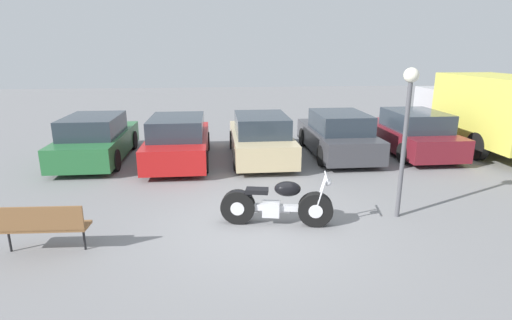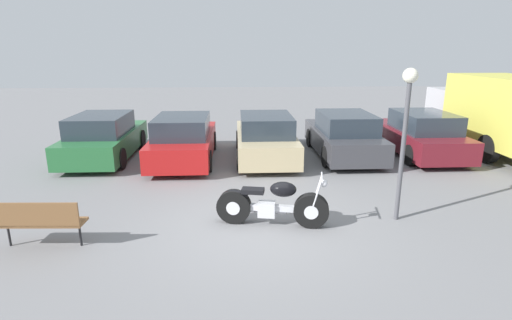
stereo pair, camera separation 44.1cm
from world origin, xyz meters
TOP-DOWN VIEW (x-y plane):
  - ground_plane at (0.00, 0.00)m, footprint 60.00×60.00m
  - motorcycle at (0.31, 0.04)m, footprint 2.23×0.83m
  - parked_car_green at (-4.57, 5.34)m, footprint 1.85×4.27m
  - parked_car_red at (-2.00, 4.92)m, footprint 1.85×4.27m
  - parked_car_champagne at (0.57, 5.05)m, footprint 1.85×4.27m
  - parked_car_dark_grey at (3.14, 5.25)m, footprint 1.85×4.27m
  - parked_car_maroon at (5.70, 5.30)m, footprint 1.85×4.27m
  - delivery_truck at (8.37, 5.43)m, footprint 2.24×5.85m
  - park_bench at (-3.80, -0.72)m, footprint 1.48×0.47m
  - lamp_post at (2.92, 0.18)m, footprint 0.29×0.29m

SIDE VIEW (x-z plane):
  - ground_plane at x=0.00m, z-range 0.00..0.00m
  - motorcycle at x=0.31m, z-range -0.09..0.96m
  - park_bench at x=-3.80m, z-range 0.10..0.99m
  - parked_car_green at x=-4.57m, z-range -0.05..1.39m
  - parked_car_red at x=-2.00m, z-range -0.05..1.39m
  - parked_car_champagne at x=0.57m, z-range -0.05..1.39m
  - parked_car_dark_grey at x=3.14m, z-range -0.05..1.39m
  - parked_car_maroon at x=5.70m, z-range -0.05..1.39m
  - delivery_truck at x=8.37m, z-range 0.14..2.70m
  - lamp_post at x=2.92m, z-range 0.65..3.71m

